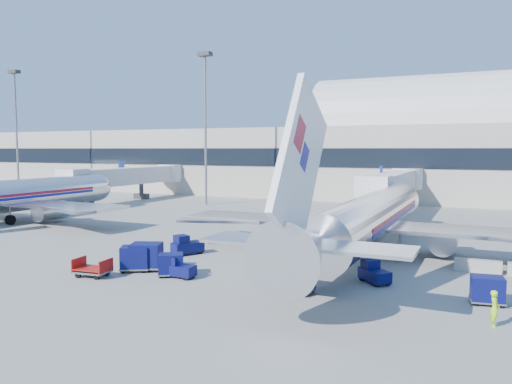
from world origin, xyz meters
The scene contains 19 objects.
ground centered at (0.00, 0.00, 0.00)m, with size 260.00×260.00×0.00m, color gray.
terminal centered at (-13.60, 55.96, 7.52)m, with size 170.00×28.15×21.00m.
airliner_main centered at (10.00, 4.51, 2.93)m, with size 32.00×37.26×12.07m.
airliner_mid centered at (-32.00, 4.51, 2.93)m, with size 32.00×37.26×12.07m.
jetbridge_near centered at (7.60, 30.81, 3.93)m, with size 4.40×27.50×6.25m.
jetbridge_mid centered at (-34.40, 30.81, 3.93)m, with size 4.40×27.50×6.25m.
mast_far_west centered at (-60.00, 30.00, 14.79)m, with size 2.00×1.20×22.60m.
mast_west centered at (-20.00, 30.00, 14.79)m, with size 2.00×1.20×22.60m.
barrier_near centered at (18.00, 2.00, 0.45)m, with size 3.00×0.55×0.90m, color #9E9E96.
tug_lead centered at (0.24, -7.66, 0.62)m, with size 2.09×1.06×1.35m.
tug_right centered at (12.12, -3.59, 0.64)m, with size 2.32×2.27×1.41m.
tug_left centered at (-3.18, -1.45, 0.73)m, with size 2.26×2.75×1.60m.
cart_train_a centered at (-0.40, -7.61, 0.80)m, with size 2.13×2.03×1.50m.
cart_train_b centered at (-2.88, -6.94, 1.01)m, with size 2.57×2.27×1.89m.
cart_train_c centered at (-3.40, -7.51, 0.93)m, with size 2.45×2.27×1.74m.
cart_solo_near centered at (8.55, -7.72, 0.85)m, with size 1.94×1.57×1.58m.
cart_solo_far centered at (18.60, -5.37, 0.82)m, with size 1.91×1.57×1.53m.
cart_open_red centered at (-4.98, -9.90, 0.42)m, with size 2.37×1.80×0.59m.
ramp_worker centered at (18.91, -9.02, 0.88)m, with size 0.64×0.42×1.76m, color #96D916.
Camera 1 is at (18.38, -34.60, 8.40)m, focal length 35.00 mm.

